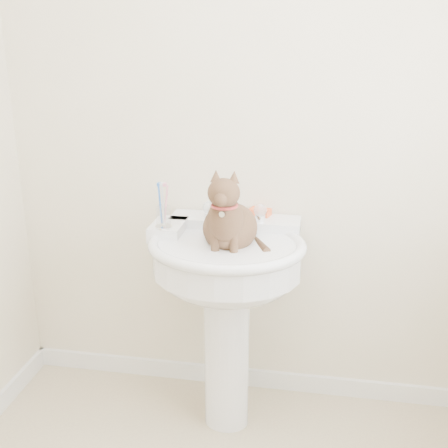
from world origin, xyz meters
The scene contains 7 objects.
wall_back centered at (0.00, 1.10, 1.25)m, with size 2.20×0.00×2.50m, color beige, non-canonical shape.
baseboard_back centered at (0.00, 1.09, 0.04)m, with size 2.20×0.02×0.09m, color white.
pedestal_sink centered at (-0.06, 0.81, 0.70)m, with size 0.65×0.64×0.89m.
faucet centered at (-0.06, 0.97, 0.94)m, with size 0.28×0.12×0.14m.
soap_bar centered at (0.04, 1.06, 0.91)m, with size 0.09×0.06×0.03m, color #E55728.
toothbrush_cup centered at (-0.33, 0.83, 0.94)m, with size 0.07×0.07×0.18m.
cat centered at (-0.05, 0.79, 0.94)m, with size 0.24×0.30×0.44m.
Camera 1 is at (0.30, -1.26, 1.65)m, focal length 45.00 mm.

